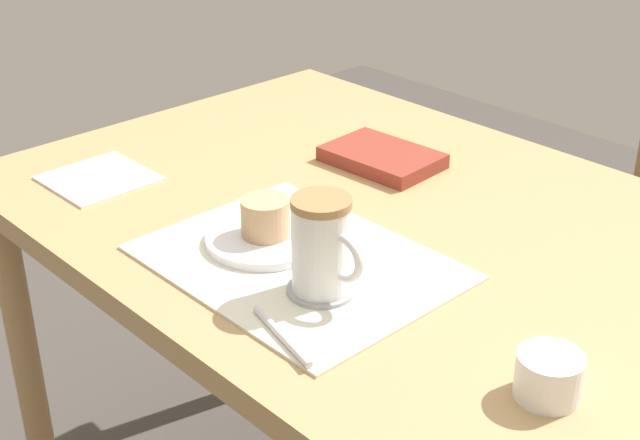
{
  "coord_description": "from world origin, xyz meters",
  "views": [
    {
      "loc": [
        0.74,
        -0.85,
        1.32
      ],
      "look_at": [
        -0.02,
        -0.14,
        0.78
      ],
      "focal_mm": 50.0,
      "sensor_mm": 36.0,
      "label": 1
    }
  ],
  "objects": [
    {
      "name": "pastry",
      "position": [
        -0.08,
        -0.18,
        0.77
      ],
      "size": [
        0.07,
        0.07,
        0.05
      ],
      "primitive_type": "cylinder",
      "color": "tan",
      "rests_on": "pastry_plate"
    },
    {
      "name": "teaspoon",
      "position": [
        0.1,
        -0.31,
        0.74
      ],
      "size": [
        0.13,
        0.04,
        0.01
      ],
      "primitive_type": "cylinder",
      "rotation": [
        0.0,
        1.57,
        -0.24
      ],
      "color": "silver",
      "rests_on": "placemat"
    },
    {
      "name": "coffee_mug",
      "position": [
        0.06,
        -0.21,
        0.8
      ],
      "size": [
        0.11,
        0.07,
        0.12
      ],
      "color": "white",
      "rests_on": "coffee_coaster"
    },
    {
      "name": "coffee_coaster",
      "position": [
        0.06,
        -0.21,
        0.74
      ],
      "size": [
        0.09,
        0.09,
        0.0
      ],
      "primitive_type": "cylinder",
      "color": "#99999E",
      "rests_on": "placemat"
    },
    {
      "name": "placemat",
      "position": [
        -0.02,
        -0.18,
        0.73
      ],
      "size": [
        0.39,
        0.3,
        0.0
      ],
      "primitive_type": "cube",
      "color": "silver",
      "rests_on": "dining_table"
    },
    {
      "name": "pastry_plate",
      "position": [
        -0.08,
        -0.18,
        0.74
      ],
      "size": [
        0.17,
        0.17,
        0.01
      ],
      "primitive_type": "cylinder",
      "color": "white",
      "rests_on": "placemat"
    },
    {
      "name": "dining_table",
      "position": [
        0.0,
        0.0,
        0.65
      ],
      "size": [
        1.24,
        0.8,
        0.73
      ],
      "color": "tan",
      "rests_on": "ground_plane"
    },
    {
      "name": "paper_napkin",
      "position": [
        -0.43,
        -0.23,
        0.73
      ],
      "size": [
        0.15,
        0.15,
        0.0
      ],
      "primitive_type": "cube",
      "rotation": [
        0.0,
        0.0,
        0.01
      ],
      "color": "white",
      "rests_on": "dining_table"
    },
    {
      "name": "sugar_bowl",
      "position": [
        0.36,
        -0.17,
        0.76
      ],
      "size": [
        0.07,
        0.07,
        0.05
      ],
      "primitive_type": "cylinder",
      "color": "white",
      "rests_on": "dining_table"
    },
    {
      "name": "small_book",
      "position": [
        -0.16,
        0.14,
        0.74
      ],
      "size": [
        0.19,
        0.14,
        0.02
      ],
      "primitive_type": "cube",
      "rotation": [
        0.0,
        0.0,
        0.06
      ],
      "color": "maroon",
      "rests_on": "dining_table"
    }
  ]
}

